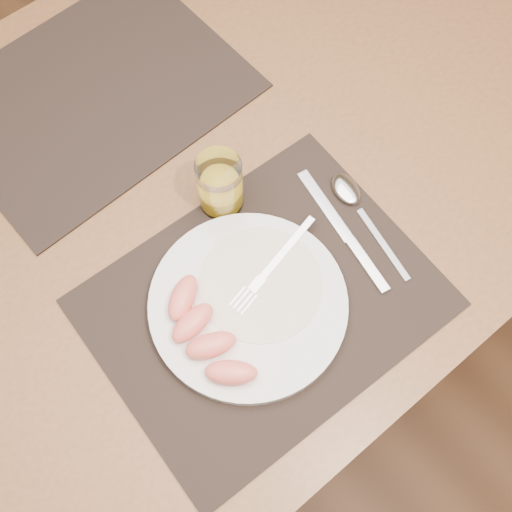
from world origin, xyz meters
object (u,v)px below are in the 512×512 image
Objects in this scene: placemat_near at (263,303)px; plate at (248,304)px; table at (180,216)px; placemat_far at (94,94)px; fork at (268,271)px; knife at (349,240)px; juice_glass at (220,186)px; spoon at (351,197)px.

placemat_near is 0.02m from plate.
placemat_far is at bearing 88.61° from table.
fork is 0.13m from knife.
table is 14.36× the size of juice_glass.
knife is at bearing -14.51° from fork.
juice_glass reaches higher than placemat_far.
juice_glass is at bearing 80.02° from fork.
plate is at bearing 175.09° from knife.
placemat_near is at bearing -92.39° from table.
placemat_near is at bearing -168.18° from spoon.
spoon reaches higher than table.
knife is (0.15, -0.01, 0.00)m from placemat_near.
placemat_near is 0.04m from fork.
placemat_near is at bearing 177.58° from knife.
fork is (0.05, 0.02, 0.01)m from plate.
knife is (0.12, -0.03, -0.02)m from fork.
placemat_near and placemat_far have the same top height.
placemat_far is (0.01, 0.44, 0.00)m from placemat_near.
knife is 2.25× the size of juice_glass.
plate is 0.17m from knife.
juice_glass reaches higher than placemat_near.
table is 5.19× the size of plate.
placemat_far is 0.43m from plate.
juice_glass is (0.07, 0.15, 0.04)m from plate.
fork is at bearing -174.57° from spoon.
knife is at bearing -4.91° from plate.
placemat_near is 0.17m from juice_glass.
placemat_far is at bearing 97.74° from juice_glass.
knife is at bearing -57.43° from table.
spoon is (0.05, 0.05, 0.00)m from knife.
placemat_far is at bearing 107.33° from knife.
fork reaches higher than plate.
fork reaches higher than knife.
placemat_near is 0.44m from placemat_far.
plate is (-0.03, -0.21, 0.10)m from table.
spoon is at bearing 11.82° from placemat_near.
spoon is at bearing -64.80° from placemat_far.
table is at bearing -91.39° from placemat_far.
table is 3.11× the size of placemat_far.
spoon is at bearing -42.72° from table.
spoon is at bearing 8.67° from plate.
plate is at bearing -160.44° from fork.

